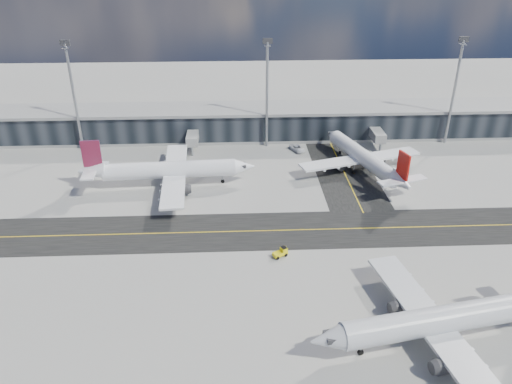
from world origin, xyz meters
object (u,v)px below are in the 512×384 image
airliner_near (446,319)px  baggage_tug (281,252)px  service_van (297,148)px  airliner_redtail (364,158)px  airliner_af (167,170)px

airliner_near → baggage_tug: bearing=33.4°
service_van → airliner_redtail: bearing=-69.3°
airliner_near → baggage_tug: (-21.21, 22.10, -3.06)m
airliner_af → baggage_tug: (23.57, -29.59, -3.07)m
airliner_near → baggage_tug: size_ratio=13.42×
airliner_near → service_van: 72.02m
baggage_tug → service_van: 49.56m
airliner_af → service_van: (32.34, 19.19, -3.16)m
airliner_redtail → airliner_near: bearing=-109.4°
airliner_af → airliner_redtail: bearing=93.3°
baggage_tug → service_van: size_ratio=0.55×
airliner_redtail → service_van: 20.21m
airliner_near → airliner_af: bearing=30.5°
service_van → airliner_af: bearing=-175.3°
airliner_redtail → baggage_tug: (-23.32, -35.05, -2.81)m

